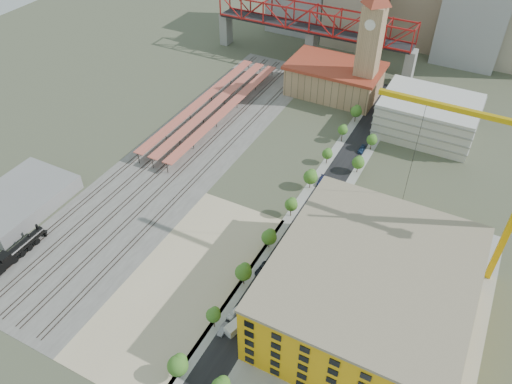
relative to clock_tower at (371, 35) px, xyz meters
The scene contains 30 objects.
ground 85.36m from the clock_tower, 95.71° to the right, with size 400.00×400.00×0.00m, color #474C38.
ballast_strip 81.63m from the clock_tower, 125.15° to the right, with size 36.00×165.00×0.06m, color #605E59.
dirt_lot 115.74m from the clock_tower, 96.14° to the right, with size 28.00×67.00×0.06m, color tan.
street_asphalt 71.48m from the clock_tower, 82.98° to the right, with size 12.00×170.00×0.06m, color black.
sidewalk_west 71.08m from the clock_tower, 87.80° to the right, with size 3.00×170.00×0.04m, color gray.
sidewalk_east 72.31m from the clock_tower, 78.27° to the right, with size 3.00×170.00×0.04m, color gray.
construction_pad 110.41m from the clock_tower, 69.69° to the right, with size 50.00×90.00×0.06m, color gray.
rail_tracks 82.57m from the clock_tower, 126.24° to the right, with size 26.56×160.00×0.18m.
platform_canopies 65.08m from the clock_tower, 144.47° to the right, with size 16.00×80.00×4.12m.
station_hall 25.65m from the clock_tower, behind, with size 38.00×24.00×13.10m.
clock_tower is the anchor object (origin of this frame).
parking_garage 36.81m from the clock_tower, 19.64° to the right, with size 34.00×26.00×14.00m, color silver.
truss_bridge 42.56m from the clock_tower, 142.85° to the left, with size 94.00×9.60×25.60m.
construction_building 107.36m from the clock_tower, 71.22° to the right, with size 44.60×50.60×18.80m.
warehouse 135.13m from the clock_tower, 123.93° to the right, with size 22.00×32.00×5.00m, color gray.
street_trees 80.70m from the clock_tower, 83.91° to the right, with size 15.40×124.40×8.00m.
distant_hills 213.32m from the clock_tower, 78.30° to the left, with size 647.00×264.00×227.00m.
locomotive 141.34m from the clock_tower, 114.70° to the right, with size 2.98×23.01×5.75m.
site_trailer_a 120.03m from the clock_tower, 86.07° to the right, with size 2.41×9.17×2.51m, color silver.
site_trailer_b 111.52m from the clock_tower, 85.76° to the right, with size 2.40×9.14×2.50m, color silver.
site_trailer_c 98.14m from the clock_tower, 85.13° to the right, with size 2.48×9.41×2.57m, color silver.
site_trailer_d 94.60m from the clock_tower, 84.93° to the right, with size 2.49×9.46×2.59m, color silver.
car_0 118.30m from the clock_tower, 87.51° to the right, with size 1.74×4.32×1.47m, color white.
car_1 123.39m from the clock_tower, 87.62° to the right, with size 1.40×4.01×1.32m, color gray.
car_2 102.73m from the clock_tower, 87.10° to the right, with size 2.59×5.62×1.56m, color black.
car_3 62.77m from the clock_tower, 84.90° to the right, with size 2.22×5.45×1.58m, color navy.
car_4 109.59m from the clock_tower, 84.04° to the right, with size 1.78×4.41×1.50m, color silver.
car_5 105.66m from the clock_tower, 83.80° to the right, with size 1.56×4.48×1.48m, color #AFAEB3.
car_6 87.83m from the clock_tower, 82.41° to the right, with size 2.42×5.25×1.46m, color black.
car_7 44.21m from the clock_tower, 71.24° to the right, with size 1.95×4.80×1.39m, color navy.
Camera 1 is at (52.65, -98.91, 104.28)m, focal length 35.00 mm.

